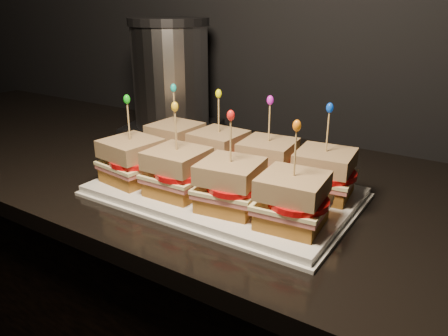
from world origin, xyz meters
The scene contains 63 objects.
granite_slab centered at (0.78, 1.68, 0.93)m, with size 2.55×0.66×0.03m, color black.
platter centered at (0.77, 1.59, 0.95)m, with size 0.45×0.28×0.02m, color white.
platter_rim centered at (0.77, 1.59, 0.95)m, with size 0.47×0.29×0.01m, color white.
sandwich_0_bread_bot centered at (0.61, 1.65, 0.98)m, with size 0.09×0.09×0.03m, color brown.
sandwich_0_ham centered at (0.61, 1.65, 0.99)m, with size 0.10×0.10×0.01m, color #C2585A.
sandwich_0_cheese centered at (0.61, 1.65, 1.00)m, with size 0.10×0.10×0.01m, color #F7EFA7.
sandwich_0_tomato centered at (0.62, 1.65, 1.01)m, with size 0.09×0.09×0.01m, color red.
sandwich_0_bread_top centered at (0.61, 1.65, 1.03)m, with size 0.09×0.09×0.03m, color #5F3315.
sandwich_0_pick centered at (0.61, 1.65, 1.07)m, with size 0.00×0.00×0.09m, color tan.
sandwich_0_frill centered at (0.61, 1.65, 1.12)m, with size 0.01×0.01×0.02m, color #13B2A4.
sandwich_1_bread_bot centered at (0.72, 1.65, 0.98)m, with size 0.09×0.09×0.03m, color brown.
sandwich_1_ham centered at (0.72, 1.65, 0.99)m, with size 0.10×0.10×0.01m, color #C2585A.
sandwich_1_cheese centered at (0.72, 1.65, 1.00)m, with size 0.10×0.10×0.01m, color #F7EFA7.
sandwich_1_tomato centered at (0.73, 1.65, 1.01)m, with size 0.09×0.09×0.01m, color red.
sandwich_1_bread_top centered at (0.72, 1.65, 1.03)m, with size 0.09×0.09×0.03m, color #5F3315.
sandwich_1_pick centered at (0.72, 1.65, 1.07)m, with size 0.00×0.00×0.09m, color tan.
sandwich_1_frill centered at (0.72, 1.65, 1.12)m, with size 0.01×0.01×0.02m, color #FAFB06.
sandwich_2_bread_bot centered at (0.83, 1.65, 0.98)m, with size 0.09×0.09×0.03m, color brown.
sandwich_2_ham centered at (0.83, 1.65, 0.99)m, with size 0.10×0.10×0.01m, color #C2585A.
sandwich_2_cheese centered at (0.83, 1.65, 1.00)m, with size 0.10×0.10×0.01m, color #F7EFA7.
sandwich_2_tomato centered at (0.84, 1.65, 1.01)m, with size 0.09×0.09×0.01m, color red.
sandwich_2_bread_top centered at (0.83, 1.65, 1.03)m, with size 0.09×0.09×0.03m, color #5F3315.
sandwich_2_pick centered at (0.83, 1.65, 1.07)m, with size 0.00×0.00×0.09m, color tan.
sandwich_2_frill centered at (0.83, 1.65, 1.12)m, with size 0.01×0.01×0.02m, color #D71AD6.
sandwich_3_bread_bot centered at (0.94, 1.65, 0.98)m, with size 0.09×0.09×0.03m, color brown.
sandwich_3_ham centered at (0.94, 1.65, 0.99)m, with size 0.10×0.10×0.01m, color #C2585A.
sandwich_3_cheese centered at (0.94, 1.65, 1.00)m, with size 0.10×0.10×0.01m, color #F7EFA7.
sandwich_3_tomato centered at (0.95, 1.65, 1.01)m, with size 0.09×0.09×0.01m, color red.
sandwich_3_bread_top centered at (0.94, 1.65, 1.03)m, with size 0.09×0.09×0.03m, color #5F3315.
sandwich_3_pick centered at (0.94, 1.65, 1.07)m, with size 0.00×0.00×0.09m, color tan.
sandwich_3_frill centered at (0.94, 1.65, 1.12)m, with size 0.01×0.01×0.02m, color blue.
sandwich_4_bread_bot centered at (0.61, 1.52, 0.98)m, with size 0.09×0.09×0.03m, color brown.
sandwich_4_ham centered at (0.61, 1.52, 0.99)m, with size 0.10×0.10×0.01m, color #C2585A.
sandwich_4_cheese centered at (0.61, 1.52, 1.00)m, with size 0.10×0.10×0.01m, color #F7EFA7.
sandwich_4_tomato centered at (0.62, 1.51, 1.01)m, with size 0.09×0.09×0.01m, color red.
sandwich_4_bread_top centered at (0.61, 1.52, 1.03)m, with size 0.09×0.09×0.03m, color #5F3315.
sandwich_4_pick centered at (0.61, 1.52, 1.07)m, with size 0.00×0.00×0.09m, color tan.
sandwich_4_frill centered at (0.61, 1.52, 1.12)m, with size 0.01×0.01×0.02m, color #12B815.
sandwich_5_bread_bot centered at (0.72, 1.52, 0.98)m, with size 0.09×0.09×0.03m, color brown.
sandwich_5_ham centered at (0.72, 1.52, 0.99)m, with size 0.10×0.10×0.01m, color #C2585A.
sandwich_5_cheese centered at (0.72, 1.52, 1.00)m, with size 0.10×0.10×0.01m, color #F7EFA7.
sandwich_5_tomato centered at (0.73, 1.51, 1.01)m, with size 0.09×0.09×0.01m, color red.
sandwich_5_bread_top centered at (0.72, 1.52, 1.03)m, with size 0.09×0.09×0.03m, color #5F3315.
sandwich_5_pick centered at (0.72, 1.52, 1.07)m, with size 0.00×0.00×0.09m, color tan.
sandwich_5_frill centered at (0.72, 1.52, 1.12)m, with size 0.01×0.01×0.02m, color yellow.
sandwich_6_bread_bot centered at (0.83, 1.52, 0.98)m, with size 0.09×0.09×0.03m, color brown.
sandwich_6_ham centered at (0.83, 1.52, 0.99)m, with size 0.10×0.10×0.01m, color #C2585A.
sandwich_6_cheese centered at (0.83, 1.52, 1.00)m, with size 0.10×0.10×0.01m, color #F7EFA7.
sandwich_6_tomato centered at (0.84, 1.51, 1.01)m, with size 0.09×0.09×0.01m, color red.
sandwich_6_bread_top centered at (0.83, 1.52, 1.03)m, with size 0.09×0.09×0.03m, color #5F3315.
sandwich_6_pick centered at (0.83, 1.52, 1.07)m, with size 0.00×0.00×0.09m, color tan.
sandwich_6_frill centered at (0.83, 1.52, 1.12)m, with size 0.01×0.01×0.02m, color red.
sandwich_7_bread_bot centered at (0.94, 1.52, 0.98)m, with size 0.09×0.09×0.03m, color brown.
sandwich_7_ham centered at (0.94, 1.52, 0.99)m, with size 0.10×0.10×0.01m, color #C2585A.
sandwich_7_cheese centered at (0.94, 1.52, 1.00)m, with size 0.10×0.10×0.01m, color #F7EFA7.
sandwich_7_tomato centered at (0.95, 1.51, 1.01)m, with size 0.09×0.09×0.01m, color red.
sandwich_7_bread_top centered at (0.94, 1.52, 1.03)m, with size 0.09×0.09×0.03m, color #5F3315.
sandwich_7_pick centered at (0.94, 1.52, 1.07)m, with size 0.00×0.00×0.09m, color tan.
sandwich_7_frill centered at (0.94, 1.52, 1.12)m, with size 0.01×0.01×0.02m, color orange.
appliance_base centered at (0.44, 1.85, 0.96)m, with size 0.23×0.19×0.03m, color #262628.
appliance_body centered at (0.44, 1.85, 1.10)m, with size 0.19×0.19×0.25m, color silver.
appliance_lid centered at (0.44, 1.85, 1.23)m, with size 0.20×0.20×0.02m, color #262628.
appliance centered at (0.44, 1.85, 1.09)m, with size 0.23×0.19×0.30m, color silver, non-canonical shape.
Camera 1 is at (1.17, 0.97, 1.28)m, focal length 35.00 mm.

